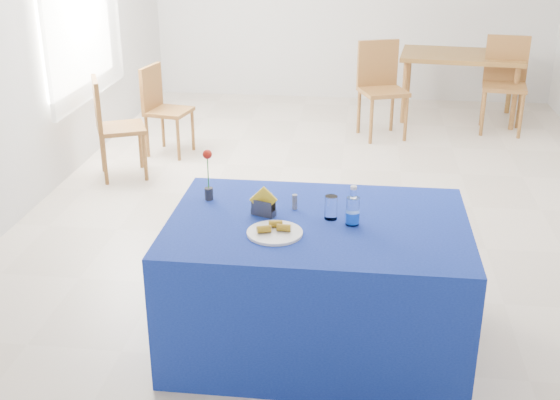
{
  "coord_description": "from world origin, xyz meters",
  "views": [
    {
      "loc": [
        0.17,
        -5.5,
        2.31
      ],
      "look_at": [
        -0.23,
        -2.22,
        0.92
      ],
      "focal_mm": 45.0,
      "sensor_mm": 36.0,
      "label": 1
    }
  ],
  "objects_px": {
    "blue_table": "(317,283)",
    "chair_bg_right": "(505,77)",
    "chair_win_a": "(111,121)",
    "oak_table": "(461,60)",
    "water_bottle": "(353,212)",
    "chair_win_b": "(161,104)",
    "chair_bg_left": "(381,82)",
    "plate": "(275,233)"
  },
  "relations": [
    {
      "from": "blue_table",
      "to": "chair_win_b",
      "type": "distance_m",
      "value": 3.62
    },
    {
      "from": "oak_table",
      "to": "chair_win_b",
      "type": "xyz_separation_m",
      "value": [
        -3.08,
        -1.65,
        -0.17
      ]
    },
    {
      "from": "chair_bg_right",
      "to": "chair_win_b",
      "type": "height_order",
      "value": "chair_bg_right"
    },
    {
      "from": "oak_table",
      "to": "chair_win_b",
      "type": "bearing_deg",
      "value": -151.76
    },
    {
      "from": "chair_win_a",
      "to": "chair_win_b",
      "type": "xyz_separation_m",
      "value": [
        0.26,
        0.72,
        -0.02
      ]
    },
    {
      "from": "plate",
      "to": "chair_win_a",
      "type": "distance_m",
      "value": 3.2
    },
    {
      "from": "oak_table",
      "to": "chair_bg_right",
      "type": "height_order",
      "value": "chair_bg_right"
    },
    {
      "from": "blue_table",
      "to": "chair_bg_right",
      "type": "relative_size",
      "value": 1.56
    },
    {
      "from": "plate",
      "to": "chair_bg_left",
      "type": "distance_m",
      "value": 4.27
    },
    {
      "from": "blue_table",
      "to": "chair_win_a",
      "type": "distance_m",
      "value": 3.17
    },
    {
      "from": "water_bottle",
      "to": "chair_win_b",
      "type": "distance_m",
      "value": 3.74
    },
    {
      "from": "chair_bg_right",
      "to": "water_bottle",
      "type": "bearing_deg",
      "value": -101.51
    },
    {
      "from": "chair_bg_right",
      "to": "chair_win_a",
      "type": "xyz_separation_m",
      "value": [
        -3.76,
        -1.95,
        -0.06
      ]
    },
    {
      "from": "plate",
      "to": "water_bottle",
      "type": "bearing_deg",
      "value": 23.47
    },
    {
      "from": "oak_table",
      "to": "chair_win_b",
      "type": "distance_m",
      "value": 3.5
    },
    {
      "from": "blue_table",
      "to": "chair_bg_left",
      "type": "xyz_separation_m",
      "value": [
        0.39,
        4.03,
        0.2
      ]
    },
    {
      "from": "water_bottle",
      "to": "chair_bg_left",
      "type": "xyz_separation_m",
      "value": [
        0.21,
        4.06,
        -0.25
      ]
    },
    {
      "from": "water_bottle",
      "to": "chair_bg_left",
      "type": "bearing_deg",
      "value": 87.08
    },
    {
      "from": "chair_bg_left",
      "to": "chair_bg_right",
      "type": "distance_m",
      "value": 1.39
    },
    {
      "from": "chair_bg_left",
      "to": "chair_win_a",
      "type": "relative_size",
      "value": 1.09
    },
    {
      "from": "plate",
      "to": "chair_bg_right",
      "type": "distance_m",
      "value": 4.98
    },
    {
      "from": "water_bottle",
      "to": "chair_win_a",
      "type": "height_order",
      "value": "water_bottle"
    },
    {
      "from": "chair_win_a",
      "to": "chair_win_b",
      "type": "distance_m",
      "value": 0.77
    },
    {
      "from": "plate",
      "to": "chair_win_a",
      "type": "bearing_deg",
      "value": 124.68
    },
    {
      "from": "plate",
      "to": "oak_table",
      "type": "xyz_separation_m",
      "value": [
        1.52,
        5.0,
        -0.09
      ]
    },
    {
      "from": "plate",
      "to": "chair_win_a",
      "type": "xyz_separation_m",
      "value": [
        -1.82,
        2.63,
        -0.24
      ]
    },
    {
      "from": "water_bottle",
      "to": "oak_table",
      "type": "distance_m",
      "value": 4.96
    },
    {
      "from": "chair_win_a",
      "to": "water_bottle",
      "type": "bearing_deg",
      "value": -162.09
    },
    {
      "from": "plate",
      "to": "chair_bg_right",
      "type": "height_order",
      "value": "chair_bg_right"
    },
    {
      "from": "chair_bg_right",
      "to": "chair_win_a",
      "type": "distance_m",
      "value": 4.24
    },
    {
      "from": "oak_table",
      "to": "chair_win_a",
      "type": "height_order",
      "value": "chair_win_a"
    },
    {
      "from": "blue_table",
      "to": "oak_table",
      "type": "relative_size",
      "value": 1.12
    },
    {
      "from": "blue_table",
      "to": "chair_bg_right",
      "type": "height_order",
      "value": "chair_bg_right"
    },
    {
      "from": "oak_table",
      "to": "water_bottle",
      "type": "bearing_deg",
      "value": -103.14
    },
    {
      "from": "oak_table",
      "to": "chair_bg_right",
      "type": "relative_size",
      "value": 1.4
    },
    {
      "from": "plate",
      "to": "chair_bg_left",
      "type": "relative_size",
      "value": 0.29
    },
    {
      "from": "chair_bg_left",
      "to": "chair_bg_right",
      "type": "height_order",
      "value": "chair_bg_right"
    },
    {
      "from": "oak_table",
      "to": "chair_bg_right",
      "type": "xyz_separation_m",
      "value": [
        0.43,
        -0.42,
        -0.09
      ]
    },
    {
      "from": "plate",
      "to": "chair_bg_right",
      "type": "relative_size",
      "value": 0.28
    },
    {
      "from": "blue_table",
      "to": "chair_win_a",
      "type": "relative_size",
      "value": 1.74
    },
    {
      "from": "oak_table",
      "to": "chair_bg_right",
      "type": "distance_m",
      "value": 0.61
    },
    {
      "from": "oak_table",
      "to": "chair_bg_left",
      "type": "bearing_deg",
      "value": -139.91
    }
  ]
}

